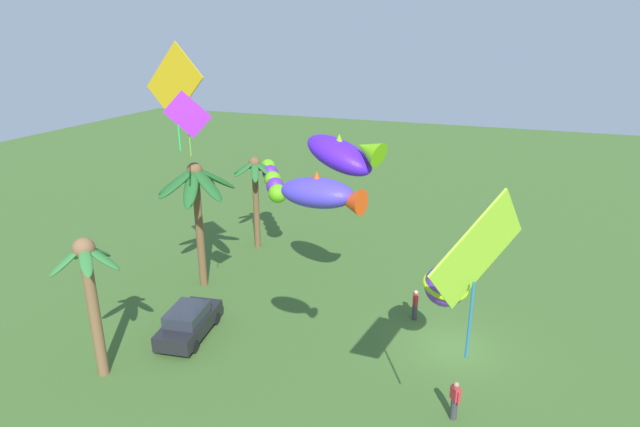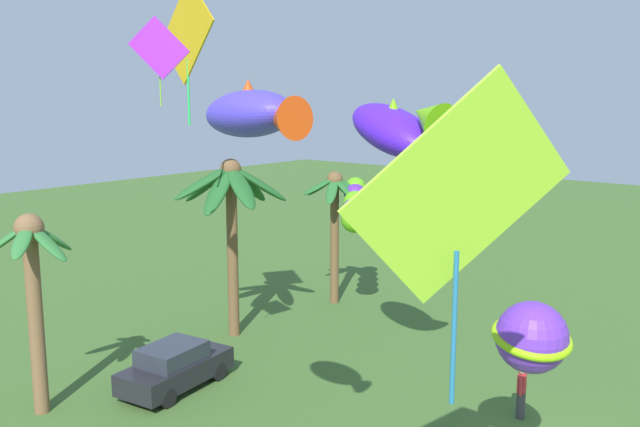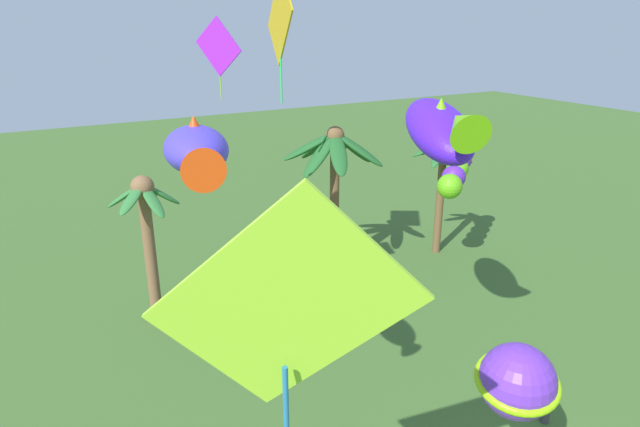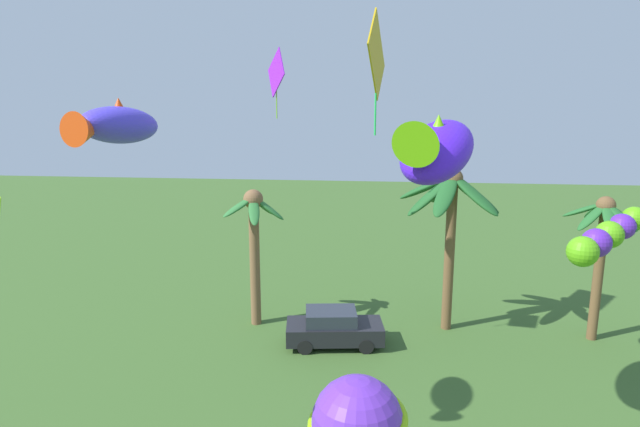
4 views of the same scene
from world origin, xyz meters
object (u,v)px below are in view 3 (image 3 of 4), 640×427
Objects in this scene: kite_diamond_6 at (280,20)px; kite_diamond_4 at (218,47)px; parked_car_0 at (260,303)px; palm_tree_2 at (147,223)px; kite_diamond_2 at (283,312)px; spectator_1 at (548,399)px; kite_fish_0 at (442,129)px; kite_fish_1 at (197,151)px; palm_tree_1 at (442,168)px; palm_tree_0 at (334,161)px; kite_ball_5 at (517,381)px; kite_tube_3 at (456,171)px.

kite_diamond_4 is at bearing -139.89° from kite_diamond_6.
kite_diamond_6 reaches higher than parked_car_0.
palm_tree_2 is 14.88m from kite_diamond_2.
spectator_1 is 0.37× the size of kite_fish_0.
kite_fish_1 is at bearing 171.39° from spectator_1.
palm_tree_2 is at bearing -179.86° from palm_tree_1.
kite_fish_1 reaches higher than parked_car_0.
palm_tree_1 is 11.94m from kite_fish_0.
parked_car_0 is 10.88m from spectator_1.
kite_ball_5 is (-3.34, -13.54, -1.56)m from palm_tree_0.
kite_diamond_6 is (0.10, 11.96, 7.44)m from kite_ball_5.
spectator_1 is 12.66m from kite_diamond_2.
kite_fish_0 is at bearing 70.93° from kite_ball_5.
kite_diamond_4 is (2.63, 6.04, 1.51)m from kite_fish_1.
kite_tube_3 is at bearing -108.53° from palm_tree_1.
palm_tree_1 is at bearing 71.47° from kite_tube_3.
kite_fish_0 is at bearing 37.96° from kite_diamond_2.
kite_ball_5 is at bearing 11.59° from kite_diamond_2.
spectator_1 reaches higher than parked_car_0.
kite_diamond_6 is at bearing 109.51° from spectator_1.
kite_diamond_4 is (-4.88, 4.31, 2.11)m from kite_fish_0.
palm_tree_0 is 8.50m from palm_tree_2.
palm_tree_0 is at bearing 26.04° from kite_diamond_6.
kite_fish_0 is at bearing 122.76° from spectator_1.
kite_diamond_2 reaches higher than kite_fish_0.
kite_tube_3 reaches higher than spectator_1.
kite_ball_5 is at bearing -127.26° from kite_tube_3.
palm_tree_1 is 14.50m from kite_diamond_4.
parked_car_0 is (3.65, -1.78, -3.53)m from palm_tree_2.
kite_ball_5 is (-3.73, -1.69, 3.15)m from spectator_1.
kite_fish_1 is (-15.15, -9.96, 4.64)m from palm_tree_1.
kite_diamond_4 is 0.91× the size of kite_ball_5.
kite_ball_5 is (5.83, -3.14, -5.20)m from kite_fish_1.
kite_diamond_6 is at bearing 102.65° from kite_fish_0.
kite_ball_5 is at bearing -82.91° from parked_car_0.
kite_tube_3 is 0.76× the size of kite_diamond_6.
kite_diamond_4 is 4.37m from kite_diamond_6.
kite_diamond_2 is at bearing -168.41° from kite_ball_5.
kite_diamond_6 is at bearing -153.96° from palm_tree_0.
palm_tree_2 is at bearing 167.81° from kite_diamond_6.
kite_fish_1 is at bearing -131.40° from palm_tree_0.
kite_fish_1 is (-4.42, -8.15, 8.40)m from parked_car_0.
kite_ball_5 is at bearing -103.87° from palm_tree_0.
spectator_1 is at bearing -61.83° from parked_car_0.
kite_diamond_2 is at bearing -105.98° from kite_diamond_4.
kite_diamond_2 is at bearing -122.77° from palm_tree_0.
kite_diamond_4 is at bearing -168.63° from kite_tube_3.
kite_tube_3 is 1.49× the size of kite_diamond_4.
palm_tree_0 is 2.01× the size of kite_tube_3.
kite_diamond_4 is at bearing 74.02° from kite_diamond_2.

